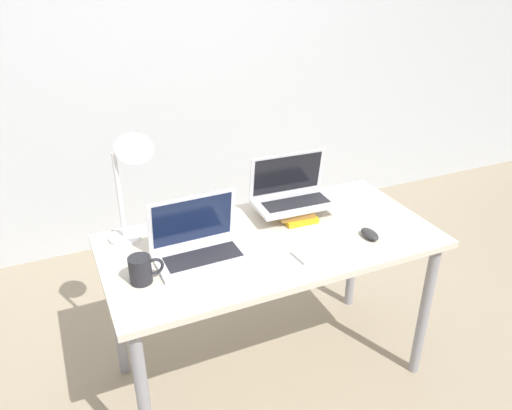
{
  "coord_description": "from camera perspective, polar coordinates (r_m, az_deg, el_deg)",
  "views": [
    {
      "loc": [
        -0.83,
        -1.33,
        1.91
      ],
      "look_at": [
        -0.07,
        0.36,
        0.96
      ],
      "focal_mm": 35.0,
      "sensor_mm": 36.0,
      "label": 1
    }
  ],
  "objects": [
    {
      "name": "wireless_keyboard",
      "position": [
        2.12,
        7.76,
        -5.06
      ],
      "size": [
        0.28,
        0.13,
        0.01
      ],
      "color": "silver",
      "rests_on": "desk"
    },
    {
      "name": "laptop_left",
      "position": [
        2.07,
        -6.54,
        -4.49
      ],
      "size": [
        0.38,
        0.25,
        0.25
      ],
      "color": "silver",
      "rests_on": "desk"
    },
    {
      "name": "wall_back",
      "position": [
        3.42,
        -10.18,
        17.37
      ],
      "size": [
        8.0,
        0.05,
        2.7
      ],
      "color": "silver",
      "rests_on": "ground_plane"
    },
    {
      "name": "mug",
      "position": [
        1.94,
        -12.98,
        -7.2
      ],
      "size": [
        0.13,
        0.09,
        0.11
      ],
      "color": "#232328",
      "rests_on": "desk"
    },
    {
      "name": "desk",
      "position": [
        2.24,
        1.75,
        -5.81
      ],
      "size": [
        1.46,
        0.71,
        0.78
      ],
      "color": "beige",
      "rests_on": "ground_plane"
    },
    {
      "name": "mouse",
      "position": [
        2.24,
        12.86,
        -3.25
      ],
      "size": [
        0.06,
        0.11,
        0.03
      ],
      "color": "#2D2D2D",
      "rests_on": "desk"
    },
    {
      "name": "laptop_on_books",
      "position": [
        2.36,
        4.17,
        1.38
      ],
      "size": [
        0.39,
        0.23,
        0.23
      ],
      "color": "silver",
      "rests_on": "book_stack"
    },
    {
      "name": "desk_lamp",
      "position": [
        2.07,
        -13.96,
        5.66
      ],
      "size": [
        0.23,
        0.2,
        0.54
      ],
      "color": "white",
      "rests_on": "desk"
    },
    {
      "name": "book_stack",
      "position": [
        2.37,
        4.03,
        -0.45
      ],
      "size": [
        0.19,
        0.26,
        0.06
      ],
      "color": "gold",
      "rests_on": "desk"
    }
  ]
}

